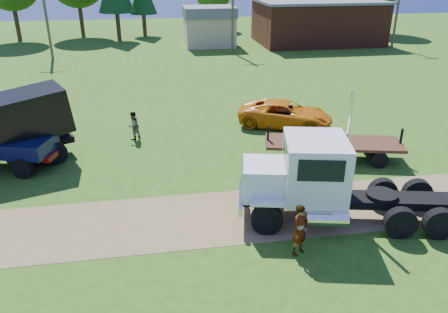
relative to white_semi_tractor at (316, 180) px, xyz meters
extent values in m
plane|color=#2A4F11|center=(-2.77, 0.73, -1.78)|extent=(140.00, 140.00, 0.00)
cube|color=brown|center=(-2.77, 0.73, -1.77)|extent=(120.00, 4.20, 0.01)
cube|color=black|center=(1.29, -0.25, -0.87)|extent=(8.52, 2.86, 0.34)
cylinder|color=black|center=(-2.17, -0.74, -1.15)|extent=(1.30, 0.65, 1.24)
cylinder|color=black|center=(-2.17, -0.74, -1.15)|extent=(0.51, 0.50, 0.44)
cylinder|color=black|center=(-1.65, 1.63, -1.15)|extent=(1.30, 0.65, 1.24)
cylinder|color=black|center=(-1.65, 1.63, -1.15)|extent=(0.51, 0.50, 0.44)
cylinder|color=black|center=(2.80, -1.82, -1.15)|extent=(1.30, 0.65, 1.24)
cylinder|color=black|center=(2.80, -1.82, -1.15)|extent=(0.51, 0.50, 0.44)
cylinder|color=black|center=(3.32, 0.54, -1.15)|extent=(1.30, 0.65, 1.24)
cylinder|color=black|center=(3.32, 0.54, -1.15)|extent=(0.51, 0.50, 0.44)
cylinder|color=black|center=(4.24, -2.13, -1.15)|extent=(1.30, 0.65, 1.24)
cylinder|color=black|center=(4.24, -2.13, -1.15)|extent=(0.51, 0.50, 0.44)
cylinder|color=black|center=(4.76, 0.23, -1.15)|extent=(1.30, 0.65, 1.24)
cylinder|color=black|center=(4.76, 0.23, -1.15)|extent=(0.51, 0.50, 0.44)
cube|color=silver|center=(-1.85, 0.43, -0.02)|extent=(2.40, 2.31, 1.36)
cube|color=silver|center=(-2.85, 0.65, -0.08)|extent=(0.45, 1.68, 1.13)
cube|color=silver|center=(-2.90, 0.66, -0.87)|extent=(0.72, 2.58, 0.34)
cube|color=silver|center=(-0.09, 0.05, 0.54)|extent=(2.90, 3.16, 2.37)
cube|color=black|center=(-1.22, 0.30, 1.05)|extent=(0.54, 2.22, 0.96)
cube|color=black|center=(-0.38, -1.29, 1.05)|extent=(1.67, 0.41, 0.85)
cube|color=black|center=(0.21, 1.39, 1.05)|extent=(1.67, 0.41, 0.85)
cube|color=silver|center=(-2.17, -0.74, -0.42)|extent=(1.43, 0.79, 0.11)
cube|color=silver|center=(-1.65, 1.63, -0.42)|extent=(1.43, 0.79, 0.11)
cylinder|color=silver|center=(0.02, -1.31, -0.98)|extent=(1.69, 1.00, 0.68)
cylinder|color=silver|center=(1.32, 0.38, 0.82)|extent=(0.19, 0.19, 5.20)
cylinder|color=black|center=(2.62, -0.54, -0.61)|extent=(1.48, 1.48, 0.14)
cylinder|color=black|center=(-12.77, 6.74, -1.16)|extent=(1.28, 0.85, 1.23)
cylinder|color=black|center=(-12.77, 6.74, -1.16)|extent=(0.56, 0.55, 0.43)
cylinder|color=black|center=(-13.71, 8.89, -1.16)|extent=(1.28, 0.85, 1.23)
cylinder|color=black|center=(-13.71, 8.89, -1.16)|extent=(0.56, 0.55, 0.43)
cylinder|color=black|center=(-11.44, 7.32, -1.16)|extent=(1.28, 0.85, 1.23)
cylinder|color=black|center=(-11.44, 7.32, -1.16)|extent=(0.56, 0.55, 0.43)
cylinder|color=black|center=(-12.38, 9.47, -1.16)|extent=(1.28, 0.85, 1.23)
cylinder|color=black|center=(-12.38, 9.47, -1.16)|extent=(0.56, 0.55, 0.43)
cube|color=black|center=(-13.04, 7.90, 0.74)|extent=(5.56, 4.42, 2.71)
cylinder|color=black|center=(-12.72, 5.86, -1.25)|extent=(1.09, 0.62, 1.04)
cylinder|color=black|center=(-12.72, 5.86, -1.25)|extent=(0.45, 0.44, 0.37)
cylinder|color=black|center=(-12.14, 7.76, -1.25)|extent=(1.09, 0.62, 1.04)
cylinder|color=black|center=(-12.14, 7.76, -1.25)|extent=(0.45, 0.44, 0.37)
cube|color=black|center=(-13.07, 7.00, -0.50)|extent=(3.81, 3.05, 0.76)
imported|color=orange|center=(2.06, 10.81, -0.96)|extent=(6.49, 4.95, 1.64)
cube|color=#3A2212|center=(3.07, 5.50, -0.84)|extent=(7.41, 3.71, 0.16)
cube|color=black|center=(3.07, 5.50, -1.07)|extent=(7.13, 2.50, 0.22)
cylinder|color=black|center=(0.70, 5.10, -1.33)|extent=(0.93, 0.46, 0.89)
cylinder|color=black|center=(1.13, 6.92, -1.33)|extent=(0.93, 0.46, 0.89)
cylinder|color=black|center=(5.02, 4.08, -1.33)|extent=(0.93, 0.46, 0.89)
cylinder|color=black|center=(5.45, 5.89, -1.33)|extent=(0.93, 0.46, 0.89)
cube|color=black|center=(-0.30, 6.30, -0.40)|extent=(0.13, 0.13, 0.89)
cube|color=black|center=(6.45, 4.70, -0.40)|extent=(0.13, 0.13, 0.89)
imported|color=#999999|center=(-1.34, -2.20, -0.79)|extent=(0.86, 0.79, 1.98)
imported|color=#999999|center=(-7.48, 10.16, -0.92)|extent=(1.05, 1.04, 1.71)
cube|color=maroon|center=(15.23, 40.73, 0.72)|extent=(15.00, 10.00, 5.00)
cube|color=slate|center=(15.23, 40.73, 3.37)|extent=(15.40, 10.40, 0.30)
cube|color=tan|center=(1.23, 40.73, 0.02)|extent=(6.00, 5.00, 3.60)
cube|color=slate|center=(1.23, 40.73, 2.32)|extent=(6.20, 5.40, 1.20)
cylinder|color=brown|center=(-16.77, 35.73, 2.72)|extent=(0.28, 0.28, 9.00)
cylinder|color=brown|center=(3.23, 35.73, 2.72)|extent=(0.28, 0.28, 9.00)
cylinder|color=brown|center=(23.23, 35.73, 2.72)|extent=(0.28, 0.28, 9.00)
cylinder|color=#322114|center=(-23.27, 48.59, 0.28)|extent=(0.56, 0.56, 4.11)
cylinder|color=#322114|center=(-15.37, 51.01, 0.30)|extent=(0.56, 0.56, 4.15)
cylinder|color=#322114|center=(-6.75, 50.26, -0.26)|extent=(0.56, 0.56, 3.03)
cylinder|color=#322114|center=(3.84, 55.08, -0.32)|extent=(0.56, 0.56, 2.91)
cylinder|color=#322114|center=(13.42, 49.83, -0.10)|extent=(0.56, 0.56, 3.35)
cylinder|color=#322114|center=(26.67, 47.69, 0.16)|extent=(0.56, 0.56, 3.88)
cylinder|color=#322114|center=(-10.14, 46.66, 0.06)|extent=(0.56, 0.56, 3.67)
camera|label=1|loc=(-6.18, -14.67, 7.97)|focal=35.00mm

